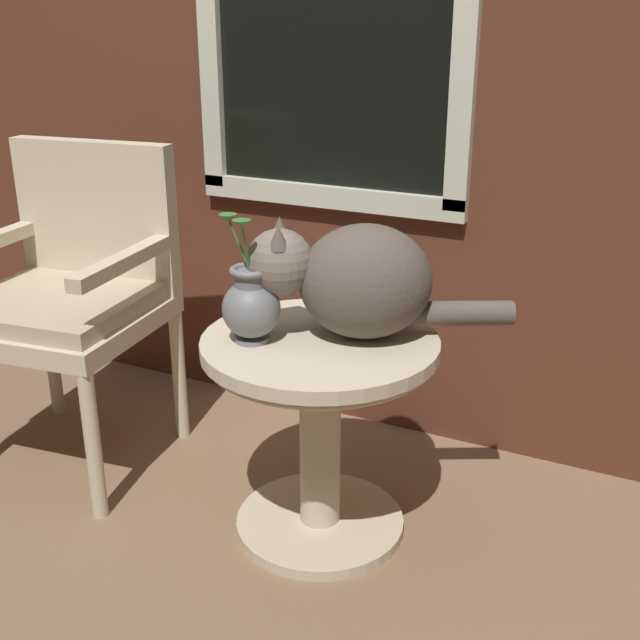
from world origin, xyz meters
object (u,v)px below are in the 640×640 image
cat (356,279)px  wicker_chair (72,286)px  wicker_side_table (320,400)px  pewter_vase_with_ivy (251,304)px

cat → wicker_chair: bearing=-179.7°
wicker_side_table → pewter_vase_with_ivy: (-0.15, -0.09, 0.27)m
cat → wicker_side_table: bearing=-138.8°
cat → pewter_vase_with_ivy: 0.27m
wicker_side_table → cat: (0.07, 0.06, 0.32)m
wicker_chair → cat: wicker_chair is taller
wicker_side_table → wicker_chair: 0.88m
wicker_side_table → pewter_vase_with_ivy: pewter_vase_with_ivy is taller
wicker_side_table → wicker_chair: (-0.87, 0.06, 0.17)m
pewter_vase_with_ivy → cat: bearing=34.7°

